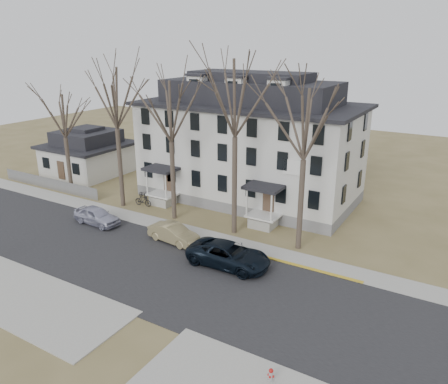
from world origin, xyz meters
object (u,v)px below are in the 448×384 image
Objects in this scene: tree_mid_left at (170,107)px; car_tan at (174,234)px; fire_hydrant at (271,375)px; tree_mid_right at (306,120)px; car_navy at (229,255)px; bicycle_left at (143,195)px; boarding_house at (249,144)px; tree_center at (235,93)px; tree_bungalow at (63,113)px; car_silver at (97,216)px; tree_far_left at (114,94)px; bicycle_right at (143,201)px; small_house at (88,154)px.

car_tan is (2.93, -3.97, -8.90)m from tree_mid_left.
car_tan is 5.79× the size of fire_hydrant.
tree_mid_right reaches higher than car_navy.
car_tan is 0.73× the size of car_navy.
bicycle_left is at bearing 60.83° from car_navy.
tree_mid_left is (-3.00, -8.15, 4.22)m from boarding_house.
boarding_house is at bearing 20.99° from car_navy.
tree_center is (6.00, 0.00, 1.48)m from tree_mid_left.
tree_bungalow is at bearing 75.38° from car_navy.
car_tan is (7.69, 0.48, -0.04)m from car_silver.
tree_mid_right reaches higher than fire_hydrant.
tree_center is at bearing 0.00° from tree_mid_left.
tree_far_left reaches higher than bicycle_left.
tree_center reaches higher than car_tan.
fire_hydrant is at bearing -121.37° from car_tan.
car_tan reaches higher than bicycle_right.
tree_center is at bearing 180.00° from tree_mid_right.
car_navy is at bearing -19.29° from tree_far_left.
tree_center is (3.00, -8.15, 5.71)m from boarding_house.
car_silver reaches higher than fire_hydrant.
tree_far_left is 1.08× the size of tree_mid_right.
tree_far_left is at bearing 180.00° from tree_center.
car_tan is at bearing -90.34° from boarding_house.
bicycle_left is (-8.47, 6.29, -0.28)m from car_tan.
boarding_house is 12.93× the size of bicycle_left.
boarding_house reaches higher than car_navy.
fire_hydrant is (20.28, -9.01, -0.37)m from car_silver.
tree_bungalow is 23.20m from car_navy.
tree_far_left is (11.00, -6.20, 8.09)m from small_house.
small_house is 4.90× the size of bicycle_right.
car_silver reaches higher than car_tan.
small_house is at bearing 159.97° from tree_mid_left.
fire_hydrant is (9.52, -13.46, -10.71)m from tree_center.
bicycle_right is at bearing -3.75° from car_silver.
tree_mid_right reaches higher than bicycle_left.
bicycle_right is (-7.23, -7.35, -4.85)m from boarding_house.
small_house is at bearing 167.73° from tree_mid_right.
fire_hydrant is at bearing -111.97° from car_silver.
tree_mid_right is (8.50, -8.15, 4.22)m from boarding_house.
tree_bungalow reaches higher than car_silver.
boarding_house reaches higher than fire_hydrant.
car_silver is at bearing -121.63° from boarding_house.
car_tan is at bearing -84.43° from car_silver.
tree_far_left is at bearing -137.82° from boarding_house.
tree_far_left is 7.34m from tree_bungalow.
car_silver is at bearing -28.36° from tree_bungalow.
car_silver is at bearing 86.03° from car_navy.
fire_hydrant is at bearing -104.38° from bicycle_left.
fire_hydrant is (32.52, -19.66, -1.88)m from small_house.
car_tan is (-3.07, -3.97, -10.38)m from tree_center.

